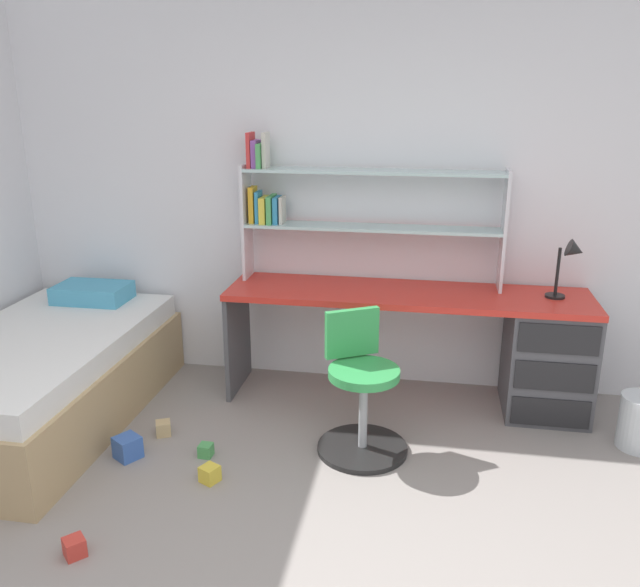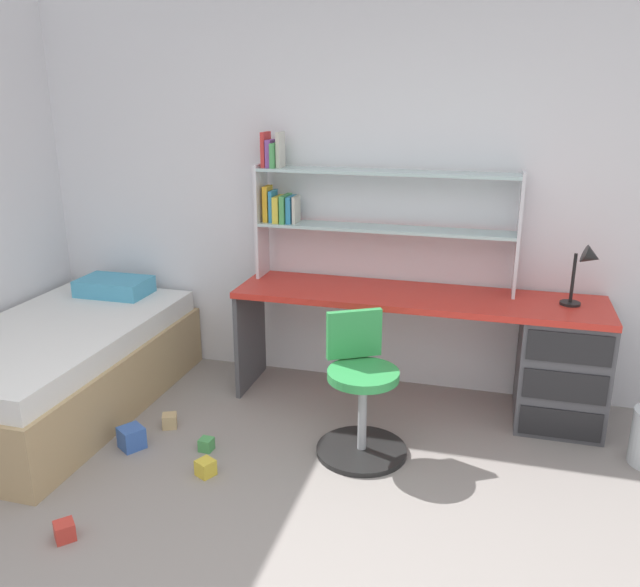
% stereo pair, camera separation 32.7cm
% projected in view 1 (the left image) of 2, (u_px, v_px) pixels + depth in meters
% --- Properties ---
extents(room_shell, '(6.09, 6.17, 2.68)m').
position_uv_depth(room_shell, '(102.00, 223.00, 3.29)').
color(room_shell, silver).
rests_on(room_shell, ground_plane).
extents(desk, '(2.31, 0.57, 0.76)m').
position_uv_depth(desk, '(505.00, 345.00, 4.13)').
color(desk, red).
rests_on(desk, ground_plane).
extents(bookshelf_hutch, '(1.70, 0.22, 0.97)m').
position_uv_depth(bookshelf_hutch, '(341.00, 202.00, 4.21)').
color(bookshelf_hutch, silver).
rests_on(bookshelf_hutch, desk).
extents(desk_lamp, '(0.20, 0.17, 0.38)m').
position_uv_depth(desk_lamp, '(571.00, 260.00, 3.91)').
color(desk_lamp, black).
rests_on(desk_lamp, desk).
extents(swivel_chair, '(0.52, 0.52, 0.80)m').
position_uv_depth(swivel_chair, '(361.00, 398.00, 3.67)').
color(swivel_chair, black).
rests_on(swivel_chair, ground_plane).
extents(bed_platform, '(1.09, 1.92, 0.68)m').
position_uv_depth(bed_platform, '(42.00, 378.00, 4.02)').
color(bed_platform, tan).
rests_on(bed_platform, ground_plane).
extents(toy_block_green_1, '(0.08, 0.08, 0.07)m').
position_uv_depth(toy_block_green_1, '(206.00, 450.00, 3.67)').
color(toy_block_green_1, '#479E51').
rests_on(toy_block_green_1, ground_plane).
extents(toy_block_yellow_2, '(0.12, 0.12, 0.09)m').
position_uv_depth(toy_block_yellow_2, '(210.00, 474.00, 3.43)').
color(toy_block_yellow_2, gold).
rests_on(toy_block_yellow_2, ground_plane).
extents(toy_block_red_3, '(0.12, 0.12, 0.09)m').
position_uv_depth(toy_block_red_3, '(74.00, 547.00, 2.88)').
color(toy_block_red_3, red).
rests_on(toy_block_red_3, ground_plane).
extents(toy_block_natural_4, '(0.11, 0.11, 0.09)m').
position_uv_depth(toy_block_natural_4, '(163.00, 428.00, 3.90)').
color(toy_block_natural_4, tan).
rests_on(toy_block_natural_4, ground_plane).
extents(toy_block_blue_5, '(0.18, 0.18, 0.13)m').
position_uv_depth(toy_block_blue_5, '(128.00, 447.00, 3.65)').
color(toy_block_blue_5, '#3860B7').
rests_on(toy_block_blue_5, ground_plane).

